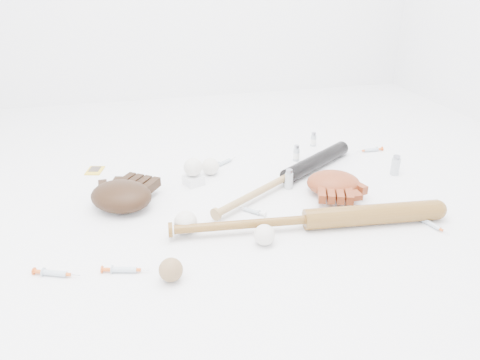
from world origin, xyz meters
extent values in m
plane|color=white|center=(0.00, 0.00, 0.00)|extent=(3.00, 3.00, 0.00)
cube|color=gold|center=(-0.61, 0.40, 0.00)|extent=(0.09, 0.10, 0.01)
cube|color=white|center=(-0.21, 0.16, 0.02)|extent=(0.09, 0.09, 0.04)
sphere|color=silver|center=(-0.21, 0.16, 0.08)|extent=(0.08, 0.08, 0.08)
sphere|color=silver|center=(-0.29, -0.20, 0.04)|extent=(0.08, 0.08, 0.08)
sphere|color=silver|center=(-0.12, 0.24, 0.04)|extent=(0.07, 0.07, 0.07)
sphere|color=silver|center=(-0.05, -0.34, 0.03)|extent=(0.07, 0.07, 0.07)
sphere|color=olive|center=(-0.37, -0.45, 0.04)|extent=(0.07, 0.07, 0.07)
cylinder|color=#ABB5BC|center=(0.29, 0.29, 0.04)|extent=(0.03, 0.03, 0.08)
cylinder|color=#ABB5BC|center=(0.44, 0.45, 0.04)|extent=(0.03, 0.03, 0.07)
cylinder|color=#ABB5BC|center=(0.16, 0.03, 0.04)|extent=(0.03, 0.03, 0.08)
cylinder|color=#ABB5BC|center=(0.65, 0.05, 0.04)|extent=(0.04, 0.04, 0.09)
camera|label=1|loc=(-0.44, -1.57, 0.85)|focal=35.00mm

